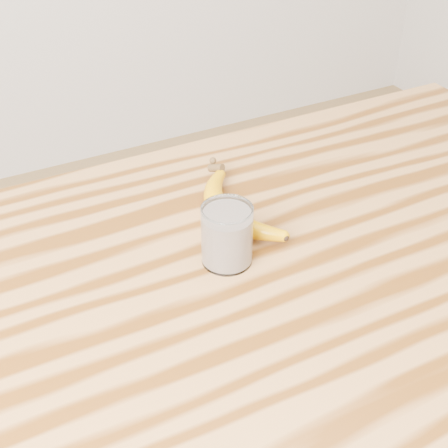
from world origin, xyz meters
name	(u,v)px	position (x,y,z in m)	size (l,w,h in m)	color
table	(308,321)	(0.00, 0.00, 0.77)	(1.20, 0.80, 0.90)	#9C6A36
smoothie_glass	(227,236)	(-0.12, 0.05, 0.94)	(0.07, 0.07, 0.09)	white
banana	(221,212)	(-0.08, 0.14, 0.92)	(0.11, 0.29, 0.04)	#CF8C00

